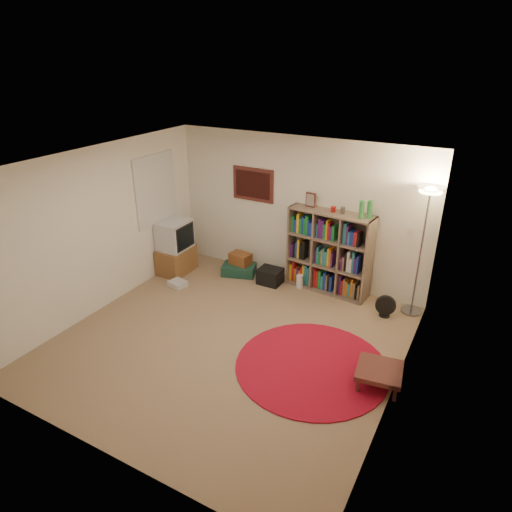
{
  "coord_description": "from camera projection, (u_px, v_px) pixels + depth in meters",
  "views": [
    {
      "loc": [
        2.89,
        -4.48,
        3.75
      ],
      "look_at": [
        0.1,
        0.6,
        1.1
      ],
      "focal_mm": 32.0,
      "sensor_mm": 36.0,
      "label": 1
    }
  ],
  "objects": [
    {
      "name": "bookshelf",
      "position": [
        328.0,
        253.0,
        7.51
      ],
      "size": [
        1.43,
        0.53,
        1.67
      ],
      "rotation": [
        0.0,
        0.0,
        -0.09
      ],
      "color": "#725D4C",
      "rests_on": "ground"
    },
    {
      "name": "dvd_box",
      "position": [
        178.0,
        284.0,
        7.86
      ],
      "size": [
        0.33,
        0.29,
        0.1
      ],
      "rotation": [
        0.0,
        0.0,
        -0.22
      ],
      "color": "silver",
      "rests_on": "ground"
    },
    {
      "name": "room",
      "position": [
        225.0,
        258.0,
        5.93
      ],
      "size": [
        4.54,
        4.54,
        2.54
      ],
      "color": "#896D50",
      "rests_on": "ground"
    },
    {
      "name": "red_rug",
      "position": [
        312.0,
        366.0,
        5.88
      ],
      "size": [
        1.97,
        1.97,
        0.02
      ],
      "color": "maroon",
      "rests_on": "ground"
    },
    {
      "name": "side_table",
      "position": [
        379.0,
        371.0,
        5.49
      ],
      "size": [
        0.6,
        0.6,
        0.24
      ],
      "rotation": [
        0.0,
        0.0,
        0.14
      ],
      "color": "#481C19",
      "rests_on": "ground"
    },
    {
      "name": "wicker_basket",
      "position": [
        240.0,
        259.0,
        8.21
      ],
      "size": [
        0.39,
        0.3,
        0.21
      ],
      "rotation": [
        0.0,
        0.0,
        -0.12
      ],
      "color": "brown",
      "rests_on": "suitcase"
    },
    {
      "name": "floor_lamp",
      "position": [
        428.0,
        210.0,
        6.42
      ],
      "size": [
        0.44,
        0.44,
        2.01
      ],
      "rotation": [
        0.0,
        0.0,
        0.16
      ],
      "color": "gray",
      "rests_on": "ground"
    },
    {
      "name": "floor_fan",
      "position": [
        385.0,
        306.0,
        6.92
      ],
      "size": [
        0.32,
        0.2,
        0.35
      ],
      "rotation": [
        0.0,
        0.0,
        0.24
      ],
      "color": "black",
      "rests_on": "ground"
    },
    {
      "name": "duffel_bag",
      "position": [
        270.0,
        276.0,
        7.92
      ],
      "size": [
        0.4,
        0.33,
        0.27
      ],
      "rotation": [
        0.0,
        0.0,
        -0.01
      ],
      "color": "black",
      "rests_on": "ground"
    },
    {
      "name": "paper_towel",
      "position": [
        300.0,
        281.0,
        7.79
      ],
      "size": [
        0.12,
        0.12,
        0.23
      ],
      "rotation": [
        0.0,
        0.0,
        0.08
      ],
      "color": "white",
      "rests_on": "ground"
    },
    {
      "name": "tv_stand",
      "position": [
        176.0,
        248.0,
        8.2
      ],
      "size": [
        0.49,
        0.68,
        0.98
      ],
      "rotation": [
        0.0,
        0.0,
        0.01
      ],
      "color": "brown",
      "rests_on": "ground"
    },
    {
      "name": "suitcase",
      "position": [
        239.0,
        270.0,
        8.25
      ],
      "size": [
        0.67,
        0.53,
        0.19
      ],
      "rotation": [
        0.0,
        0.0,
        0.31
      ],
      "color": "#14382C",
      "rests_on": "ground"
    }
  ]
}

